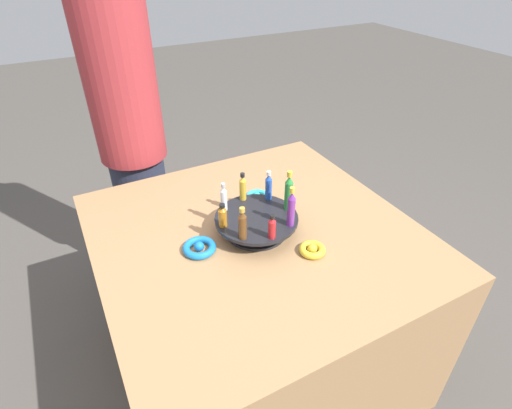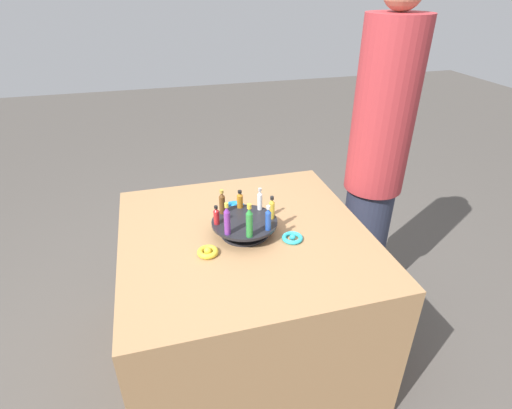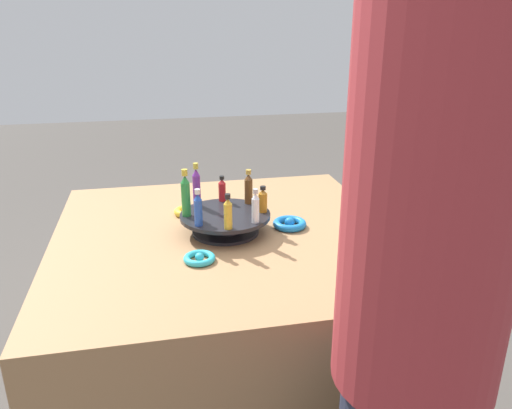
% 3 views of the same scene
% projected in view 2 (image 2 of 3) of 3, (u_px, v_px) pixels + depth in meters
% --- Properties ---
extents(ground_plane, '(12.00, 12.00, 0.00)m').
position_uv_depth(ground_plane, '(247.00, 347.00, 2.14)').
color(ground_plane, '#4C4742').
extents(party_table, '(1.09, 1.09, 0.73)m').
position_uv_depth(party_table, '(246.00, 295.00, 1.96)').
color(party_table, '#9E754C').
rests_on(party_table, ground_plane).
extents(display_stand, '(0.29, 0.29, 0.07)m').
position_uv_depth(display_stand, '(245.00, 226.00, 1.76)').
color(display_stand, black).
rests_on(display_stand, party_table).
extents(bottle_brown, '(0.03, 0.03, 0.12)m').
position_uv_depth(bottle_brown, '(222.00, 203.00, 1.78)').
color(bottle_brown, brown).
rests_on(bottle_brown, display_stand).
extents(bottle_red, '(0.02, 0.02, 0.09)m').
position_uv_depth(bottle_red, '(216.00, 216.00, 1.70)').
color(bottle_red, '#B21E23').
rests_on(bottle_red, display_stand).
extents(bottle_purple, '(0.03, 0.03, 0.15)m').
position_uv_depth(bottle_purple, '(227.00, 220.00, 1.62)').
color(bottle_purple, '#702D93').
rests_on(bottle_purple, display_stand).
extents(bottle_green, '(0.03, 0.03, 0.15)m').
position_uv_depth(bottle_green, '(249.00, 222.00, 1.61)').
color(bottle_green, '#288438').
rests_on(bottle_green, display_stand).
extents(bottle_blue, '(0.02, 0.02, 0.11)m').
position_uv_depth(bottle_blue, '(268.00, 219.00, 1.66)').
color(bottle_blue, '#234CAD').
rests_on(bottle_blue, display_stand).
extents(bottle_gold, '(0.02, 0.02, 0.11)m').
position_uv_depth(bottle_gold, '(272.00, 208.00, 1.74)').
color(bottle_gold, gold).
rests_on(bottle_gold, display_stand).
extents(bottle_clear, '(0.02, 0.02, 0.11)m').
position_uv_depth(bottle_clear, '(260.00, 200.00, 1.81)').
color(bottle_clear, silver).
rests_on(bottle_clear, display_stand).
extents(bottle_amber, '(0.03, 0.03, 0.09)m').
position_uv_depth(bottle_amber, '(240.00, 200.00, 1.83)').
color(bottle_amber, '#AD6B19').
rests_on(bottle_amber, display_stand).
extents(ribbon_bow_blue, '(0.11, 0.11, 0.03)m').
position_uv_depth(ribbon_bow_blue, '(233.00, 208.00, 1.95)').
color(ribbon_bow_blue, blue).
rests_on(ribbon_bow_blue, party_table).
extents(ribbon_bow_gold, '(0.09, 0.09, 0.03)m').
position_uv_depth(ribbon_bow_gold, '(208.00, 252.00, 1.64)').
color(ribbon_bow_gold, gold).
rests_on(ribbon_bow_gold, party_table).
extents(ribbon_bow_teal, '(0.09, 0.09, 0.03)m').
position_uv_depth(ribbon_bow_teal, '(292.00, 238.00, 1.73)').
color(ribbon_bow_teal, '#2DB7CC').
rests_on(ribbon_bow_teal, party_table).
extents(person_figure, '(0.30, 0.30, 1.77)m').
position_uv_depth(person_figure, '(376.00, 161.00, 2.07)').
color(person_figure, '#282D42').
rests_on(person_figure, ground_plane).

